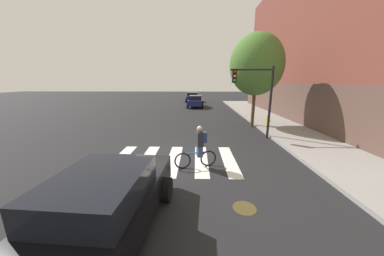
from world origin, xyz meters
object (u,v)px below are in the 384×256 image
Objects in this scene: traffic_light_near at (257,90)px; street_tree_near at (256,65)px; sedan_far at (193,97)px; cyclist at (199,147)px; sedan_near at (105,206)px; sedan_mid at (195,101)px; fire_hydrant at (268,121)px; manhole_cover at (244,208)px.

street_tree_near is at bearing 76.06° from traffic_light_near.
cyclist is at bearing -88.39° from sedan_far.
street_tree_near is at bearing 60.21° from cyclist.
sedan_near is at bearing -124.21° from traffic_light_near.
traffic_light_near reaches higher than sedan_mid.
traffic_light_near is at bearing -103.94° from street_tree_near.
cyclist is at bearing -119.79° from street_tree_near.
sedan_mid reaches higher than fire_hydrant.
cyclist is at bearing -126.90° from fire_hydrant.
traffic_light_near reaches higher than fire_hydrant.
fire_hydrant is at bearing 55.88° from sedan_near.
manhole_cover is at bearing -86.07° from sedan_far.
fire_hydrant is at bearing -65.45° from sedan_mid.
street_tree_near is (6.12, 10.91, 3.68)m from sedan_near.
sedan_far is at bearing 94.06° from sedan_mid.
sedan_near is at bearing -119.31° from street_tree_near.
manhole_cover is 21.43m from sedan_mid.
sedan_mid is (1.76, 22.49, -0.02)m from sedan_near.
fire_hydrant is (3.97, 9.48, 0.53)m from manhole_cover.
traffic_light_near is 3.99m from fire_hydrant.
sedan_far is (1.27, 29.31, -0.00)m from sedan_near.
manhole_cover is 0.14× the size of sedan_far.
sedan_near is 29.34m from sedan_far.
fire_hydrant reaches higher than manhole_cover.
street_tree_near is at bearing 73.42° from manhole_cover.
sedan_far is at bearing 104.77° from street_tree_near.
sedan_mid is at bearing 93.89° from manhole_cover.
traffic_light_near is at bearing 72.28° from manhole_cover.
sedan_mid is 2.69× the size of cyclist.
sedan_mid is 18.80m from cyclist.
manhole_cover is 0.14× the size of sedan_mid.
manhole_cover is at bearing -86.11° from sedan_mid.
traffic_light_near is (2.17, 6.79, 2.86)m from manhole_cover.
manhole_cover is at bearing -112.74° from fire_hydrant.
fire_hydrant is (5.19, 6.92, -0.31)m from cyclist.
sedan_near is 0.71× the size of street_tree_near.
sedan_far is at bearing 93.93° from manhole_cover.
fire_hydrant is (5.91, -18.71, -0.29)m from sedan_far.
sedan_near is 22.56m from sedan_mid.
sedan_near is 1.04× the size of sedan_mid.
sedan_near is 2.78× the size of cyclist.
sedan_near is at bearing -160.71° from manhole_cover.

